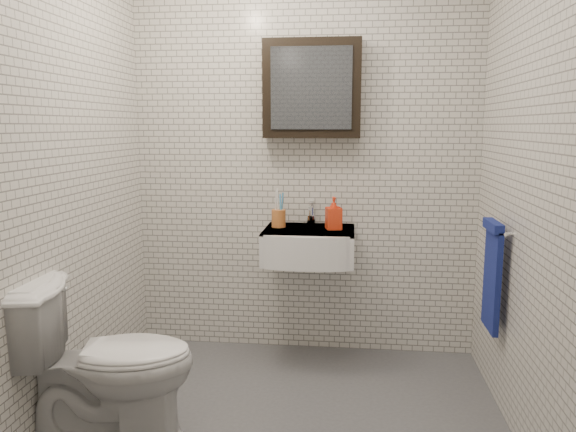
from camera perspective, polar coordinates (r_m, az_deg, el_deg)
The scene contains 9 objects.
ground at distance 3.00m, azimuth -0.15°, elevation -20.18°, with size 2.20×2.00×0.01m, color #4F5056.
room_shell at distance 2.62m, azimuth -0.17°, elevation 8.95°, with size 2.22×2.02×2.51m.
washbasin at distance 3.42m, azimuth 2.11°, elevation -3.00°, with size 0.55×0.50×0.20m.
faucet at distance 3.58m, azimuth 2.37°, elevation 0.19°, with size 0.06×0.20×0.15m.
mirror_cabinet at distance 3.54m, azimuth 2.45°, elevation 12.77°, with size 0.60×0.15×0.60m.
towel_rail at distance 3.13m, azimuth 20.06°, elevation -5.29°, with size 0.09×0.30×0.58m.
toothbrush_cup at distance 3.50m, azimuth -0.96°, elevation -0.14°, with size 0.10×0.10×0.24m.
soap_bottle at distance 3.42m, azimuth 4.67°, elevation 0.29°, with size 0.09×0.09×0.20m, color #DD5317.
toilet at distance 2.80m, azimuth -17.86°, elevation -13.96°, with size 0.44×0.78×0.80m, color white.
Camera 1 is at (0.31, -2.60, 1.48)m, focal length 35.00 mm.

